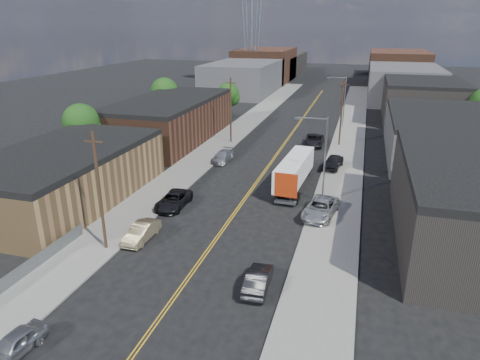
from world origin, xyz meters
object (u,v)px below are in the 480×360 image
Objects in this scene: car_right_lot_a at (321,208)px; car_right_lot_b at (333,164)px; car_left_b at (142,232)px; car_right_lot_c at (333,162)px; semi_truck at (296,168)px; car_left_c at (173,200)px; car_left_d at (223,156)px; car_right_oncoming at (258,280)px; car_ahead_truck at (314,140)px; car_left_a at (14,345)px.

car_right_lot_a reaches higher than car_right_lot_b.
car_left_b is 0.93× the size of car_right_lot_c.
semi_truck reaches higher than car_left_c.
car_left_d is 0.84× the size of car_right_lot_a.
semi_truck is at bearing -109.24° from car_right_lot_c.
car_right_oncoming reaches higher than car_right_lot_b.
semi_truck reaches higher than car_left_b.
car_right_lot_c is at bearing 64.60° from semi_truck.
car_left_b is 0.76× the size of car_ahead_truck.
car_left_d is 1.11× the size of car_right_oncoming.
car_right_lot_b is 11.49m from car_ahead_truck.
car_right_lot_c is at bearing 60.11° from car_left_b.
semi_truck is 2.85× the size of car_right_lot_c.
car_left_b is 16.84m from car_right_lot_a.
car_left_a is 0.88× the size of car_left_b.
car_right_oncoming is 38.88m from car_ahead_truck.
car_right_lot_b is (14.60, 38.00, 0.12)m from car_left_a.
car_ahead_truck is (10.61, 34.62, 0.08)m from car_left_b.
car_right_oncoming is (11.37, -4.25, -0.01)m from car_left_b.
car_left_d is 14.62m from car_right_lot_c.
car_right_oncoming is (11.66, 10.00, 0.05)m from car_left_a.
car_left_c is at bearing -123.00° from car_right_lot_b.
car_left_c is at bearing -164.63° from car_right_lot_a.
semi_truck reaches higher than car_right_lot_c.
car_ahead_truck is (0.00, 17.44, -1.21)m from semi_truck.
car_ahead_truck is at bearing 67.16° from car_left_c.
car_right_lot_a is (14.31, 8.87, 0.22)m from car_left_b.
car_left_c is 0.91× the size of car_ahead_truck.
car_left_a is at bearing -105.54° from semi_truck.
car_right_lot_c reaches higher than car_right_lot_a.
car_right_oncoming is 0.99× the size of car_right_lot_b.
car_right_oncoming is at bearing 47.19° from car_left_a.
car_right_lot_a is at bearing -105.40° from car_right_oncoming.
car_right_oncoming is 0.76× the size of car_right_lot_a.
car_right_lot_c is 11.38m from car_ahead_truck.
car_left_d is 1.01× the size of car_right_lot_c.
car_ahead_truck is (-3.70, 25.75, -0.14)m from car_right_lot_a.
car_left_c is at bearing -113.06° from car_ahead_truck.
car_left_b is 23.18m from car_left_d.
car_right_lot_b is at bearing 98.96° from car_right_lot_a.
car_left_b is at bearing -118.11° from semi_truck.
car_left_c is 1.22× the size of car_right_oncoming.
car_right_lot_b is at bearing 5.60° from car_left_d.
car_left_b is 0.77× the size of car_right_lot_a.
car_right_lot_a is at bearing 32.87° from car_left_b.
car_left_c reaches higher than car_left_b.
car_right_lot_b is (14.60, 0.57, 0.09)m from car_left_d.
semi_truck is at bearing 77.44° from car_left_a.
car_right_lot_b is at bearing -98.76° from car_right_oncoming.
car_right_lot_c is (2.94, 28.11, 0.25)m from car_right_oncoming.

